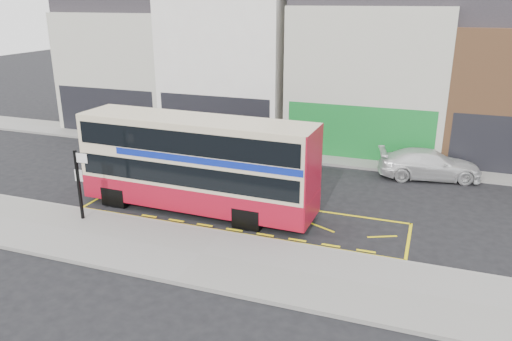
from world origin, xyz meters
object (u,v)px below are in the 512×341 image
at_px(car_silver, 139,136).
at_px(street_tree_right, 382,106).
at_px(double_decker_bus, 197,163).
at_px(car_white, 429,164).
at_px(bus_stop_post, 79,178).
at_px(street_tree_left, 103,75).
at_px(car_grey, 265,153).

distance_m(car_silver, street_tree_right, 14.93).
height_order(double_decker_bus, car_white, double_decker_bus).
bearing_deg(double_decker_bus, car_silver, 137.60).
xyz_separation_m(double_decker_bus, street_tree_right, (6.51, 10.65, 0.89)).
xyz_separation_m(double_decker_bus, bus_stop_post, (-3.99, -2.75, -0.24)).
bearing_deg(double_decker_bus, car_white, 41.41).
height_order(double_decker_bus, street_tree_left, street_tree_left).
bearing_deg(double_decker_bus, car_grey, 85.61).
xyz_separation_m(bus_stop_post, street_tree_right, (10.50, 13.41, 1.13)).
distance_m(double_decker_bus, street_tree_left, 16.48).
bearing_deg(double_decker_bus, bus_stop_post, -143.81).
bearing_deg(double_decker_bus, street_tree_left, 140.84).
bearing_deg(bus_stop_post, double_decker_bus, 31.13).
bearing_deg(car_silver, street_tree_left, 55.50).
height_order(car_silver, street_tree_left, street_tree_left).
bearing_deg(street_tree_left, bus_stop_post, -57.94).
bearing_deg(car_white, car_grey, 84.19).
distance_m(bus_stop_post, street_tree_left, 16.00).
distance_m(car_grey, car_white, 8.72).
height_order(bus_stop_post, street_tree_left, street_tree_left).
bearing_deg(car_silver, car_white, -89.65).
height_order(car_white, street_tree_left, street_tree_left).
bearing_deg(street_tree_right, bus_stop_post, -128.08).
relative_size(bus_stop_post, car_silver, 0.73).
xyz_separation_m(car_grey, street_tree_right, (5.78, 3.71, 2.38)).
xyz_separation_m(double_decker_bus, street_tree_left, (-12.42, 10.71, 1.68)).
xyz_separation_m(double_decker_bus, car_grey, (0.73, 6.94, -1.49)).
xyz_separation_m(car_silver, car_grey, (8.64, -0.70, -0.01)).
bearing_deg(car_white, street_tree_left, 70.82).
height_order(car_silver, car_white, car_white).
height_order(car_grey, car_white, car_white).
xyz_separation_m(car_grey, street_tree_left, (-13.15, 3.76, 3.18)).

